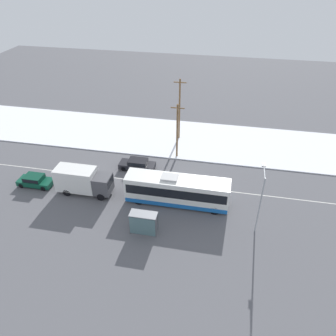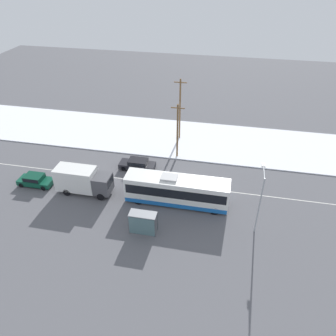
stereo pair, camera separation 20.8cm
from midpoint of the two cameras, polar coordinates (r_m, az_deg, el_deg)
ground_plane at (r=40.13m, az=3.12°, el=-3.19°), size 120.00×120.00×0.00m
snow_lot at (r=49.98m, az=5.24°, el=4.89°), size 80.00×11.90×0.12m
lane_marking_center at (r=40.12m, az=3.12°, el=-3.19°), size 60.00×0.12×0.00m
city_bus at (r=36.60m, az=1.70°, el=-3.94°), size 11.57×2.57×3.51m
box_truck at (r=39.39m, az=-14.52°, el=-2.01°), size 6.54×2.30×3.23m
sedan_car at (r=42.94m, az=-5.18°, el=0.72°), size 4.68×1.80×1.40m
parked_car_near_truck at (r=42.98m, az=-22.01°, el=-1.90°), size 4.21×1.80×1.41m
pedestrian_at_stop at (r=34.41m, az=-2.52°, el=-8.44°), size 0.58×0.26×1.62m
bus_shelter at (r=32.97m, az=-4.32°, el=-9.20°), size 2.75×1.20×2.40m
streetlamp at (r=33.10m, az=16.00°, el=-4.45°), size 0.36×2.94×6.69m
utility_pole_roadside at (r=43.78m, az=1.79°, el=6.55°), size 1.80×0.24×7.78m
utility_pole_snowlot at (r=48.32m, az=2.21°, el=10.25°), size 1.80×0.24×9.27m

